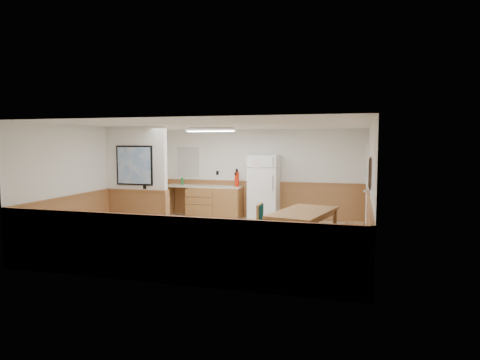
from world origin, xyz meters
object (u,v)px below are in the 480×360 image
(refrigerator, at_px, (264,188))
(dining_bench, at_px, (351,234))
(fire_extinguisher, at_px, (237,179))
(dining_table, at_px, (303,215))
(soap_bottle, at_px, (182,181))
(dining_chair, at_px, (265,221))

(refrigerator, height_order, dining_bench, refrigerator)
(fire_extinguisher, bearing_deg, refrigerator, -23.26)
(dining_bench, relative_size, fire_extinguisher, 3.43)
(dining_table, xyz_separation_m, dining_bench, (0.94, -0.03, -0.31))
(dining_table, bearing_deg, soap_bottle, 155.83)
(refrigerator, xyz_separation_m, soap_bottle, (-2.46, 0.10, 0.11))
(dining_table, bearing_deg, dining_chair, -173.71)
(fire_extinguisher, bearing_deg, dining_bench, -63.09)
(dining_chair, bearing_deg, fire_extinguisher, 115.53)
(fire_extinguisher, relative_size, soap_bottle, 2.41)
(dining_table, relative_size, dining_chair, 2.40)
(refrigerator, xyz_separation_m, fire_extinguisher, (-0.78, 0.03, 0.22))
(dining_table, distance_m, fire_extinguisher, 3.65)
(soap_bottle, bearing_deg, dining_bench, -31.34)
(refrigerator, height_order, dining_table, refrigerator)
(dining_bench, bearing_deg, soap_bottle, 154.19)
(dining_bench, xyz_separation_m, soap_bottle, (-4.84, 2.95, 0.66))
(dining_table, bearing_deg, fire_extinguisher, 140.60)
(fire_extinguisher, bearing_deg, dining_table, -72.85)
(soap_bottle, bearing_deg, fire_extinguisher, -2.25)
(dining_table, xyz_separation_m, dining_chair, (-0.80, 0.09, -0.17))
(refrigerator, distance_m, dining_bench, 3.75)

